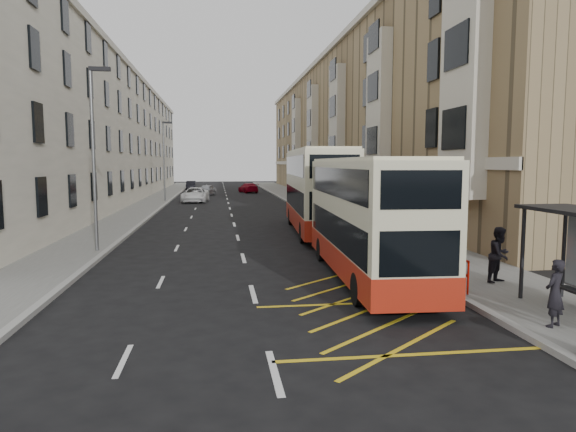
{
  "coord_description": "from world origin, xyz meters",
  "views": [
    {
      "loc": [
        -1.04,
        -11.49,
        4.04
      ],
      "look_at": [
        1.59,
        7.66,
        2.02
      ],
      "focal_mm": 32.0,
      "sensor_mm": 36.0,
      "label": 1
    }
  ],
  "objects": [
    {
      "name": "pavement_right",
      "position": [
        8.0,
        30.0,
        0.07
      ],
      "size": [
        4.0,
        120.0,
        0.15
      ],
      "primitive_type": "cube",
      "color": "#61605C",
      "rests_on": "ground"
    },
    {
      "name": "ground",
      "position": [
        0.0,
        0.0,
        0.0
      ],
      "size": [
        200.0,
        200.0,
        0.0
      ],
      "primitive_type": "plane",
      "color": "black",
      "rests_on": "ground"
    },
    {
      "name": "white_van",
      "position": [
        -3.34,
        41.82,
        0.74
      ],
      "size": [
        2.82,
        5.5,
        1.49
      ],
      "primitive_type": "imported",
      "rotation": [
        0.0,
        0.0,
        -0.07
      ],
      "color": "white",
      "rests_on": "ground"
    },
    {
      "name": "pavement_left",
      "position": [
        -7.5,
        30.0,
        0.07
      ],
      "size": [
        3.0,
        120.0,
        0.15
      ],
      "primitive_type": "cube",
      "color": "#61605C",
      "rests_on": "ground"
    },
    {
      "name": "pedestrian_mid",
      "position": [
        8.01,
        3.83,
        1.06
      ],
      "size": [
        1.11,
        1.04,
        1.82
      ],
      "primitive_type": "imported",
      "rotation": [
        0.0,
        0.0,
        0.53
      ],
      "color": "black",
      "rests_on": "pavement_right"
    },
    {
      "name": "guard_railing",
      "position": [
        6.25,
        5.75,
        0.86
      ],
      "size": [
        0.06,
        6.56,
        1.01
      ],
      "color": "#BD0D02",
      "rests_on": "pavement_right"
    },
    {
      "name": "road_markings",
      "position": [
        0.0,
        45.0,
        0.01
      ],
      "size": [
        10.0,
        110.0,
        0.01
      ],
      "primitive_type": null,
      "color": "silver",
      "rests_on": "ground"
    },
    {
      "name": "street_lamp_far",
      "position": [
        -6.35,
        42.0,
        4.64
      ],
      "size": [
        0.93,
        0.18,
        8.0
      ],
      "color": "slate",
      "rests_on": "pavement_left"
    },
    {
      "name": "kerb_left",
      "position": [
        -6.0,
        30.0,
        0.07
      ],
      "size": [
        0.25,
        120.0,
        0.15
      ],
      "primitive_type": "cube",
      "color": "gray",
      "rests_on": "ground"
    },
    {
      "name": "car_silver",
      "position": [
        -2.41,
        52.01,
        0.67
      ],
      "size": [
        2.68,
        4.23,
        1.34
      ],
      "primitive_type": "imported",
      "rotation": [
        0.0,
        0.0,
        -0.3
      ],
      "color": "#A5A7AD",
      "rests_on": "ground"
    },
    {
      "name": "pedestrian_far",
      "position": [
        6.35,
        4.52,
        1.07
      ],
      "size": [
        1.14,
        0.97,
        1.84
      ],
      "primitive_type": "imported",
      "rotation": [
        0.0,
        0.0,
        2.55
      ],
      "color": "black",
      "rests_on": "pavement_right"
    },
    {
      "name": "double_decker_rear",
      "position": [
        4.64,
        17.4,
        2.44
      ],
      "size": [
        3.51,
        12.14,
        4.78
      ],
      "rotation": [
        0.0,
        0.0,
        -0.06
      ],
      "color": "beige",
      "rests_on": "ground"
    },
    {
      "name": "kerb_right",
      "position": [
        6.0,
        30.0,
        0.07
      ],
      "size": [
        0.25,
        120.0,
        0.15
      ],
      "primitive_type": "cube",
      "color": "gray",
      "rests_on": "ground"
    },
    {
      "name": "car_red",
      "position": [
        3.05,
        57.59,
        0.64
      ],
      "size": [
        2.78,
        4.72,
        1.28
      ],
      "primitive_type": "imported",
      "rotation": [
        0.0,
        0.0,
        3.38
      ],
      "color": "#970115",
      "rests_on": "ground"
    },
    {
      "name": "terrace_left",
      "position": [
        -13.43,
        45.5,
        6.52
      ],
      "size": [
        9.18,
        79.0,
        13.25
      ],
      "color": "silver",
      "rests_on": "ground"
    },
    {
      "name": "terrace_right",
      "position": [
        14.88,
        45.38,
        7.52
      ],
      "size": [
        10.75,
        79.0,
        15.25
      ],
      "color": "#988058",
      "rests_on": "ground"
    },
    {
      "name": "double_decker_front",
      "position": [
        4.08,
        5.59,
        2.13
      ],
      "size": [
        2.87,
        10.6,
        4.19
      ],
      "rotation": [
        0.0,
        0.0,
        -0.04
      ],
      "color": "beige",
      "rests_on": "ground"
    },
    {
      "name": "car_dark",
      "position": [
        -5.02,
        67.12,
        0.64
      ],
      "size": [
        1.35,
        3.88,
        1.28
      ],
      "primitive_type": "imported",
      "rotation": [
        0.0,
        0.0,
        0.0
      ],
      "color": "black",
      "rests_on": "ground"
    },
    {
      "name": "street_lamp_near",
      "position": [
        -6.35,
        12.0,
        4.64
      ],
      "size": [
        0.93,
        0.18,
        8.0
      ],
      "color": "slate",
      "rests_on": "pavement_left"
    },
    {
      "name": "pedestrian_near",
      "position": [
        6.83,
        -0.6,
        0.96
      ],
      "size": [
        0.71,
        0.64,
        1.63
      ],
      "primitive_type": "imported",
      "rotation": [
        0.0,
        0.0,
        3.69
      ],
      "color": "black",
      "rests_on": "pavement_right"
    }
  ]
}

